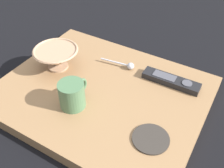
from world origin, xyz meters
The scene contains 7 objects.
ground_plane centered at (0.00, 0.00, 0.00)m, with size 6.00×6.00×0.00m, color black.
table centered at (0.00, 0.00, 0.02)m, with size 0.66×0.53×0.04m.
cereal_bowl centered at (-0.20, 0.02, 0.08)m, with size 0.16×0.16×0.08m.
coffee_mug centered at (-0.04, -0.10, 0.08)m, with size 0.08×0.11×0.08m.
teaspoon centered at (0.02, 0.14, 0.05)m, with size 0.13×0.03×0.03m.
tv_remote_near centered at (0.18, 0.15, 0.05)m, with size 0.19×0.05×0.02m.
drink_coaster centered at (0.22, -0.10, 0.04)m, with size 0.10×0.10×0.01m.
Camera 1 is at (0.35, -0.52, 0.62)m, focal length 41.76 mm.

